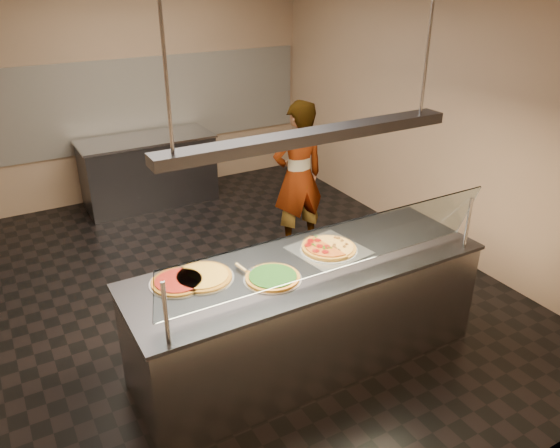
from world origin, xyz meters
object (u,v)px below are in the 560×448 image
pizza_cheese (202,276)px  worker (298,177)px  sneeze_guard (335,248)px  prep_table (149,171)px  perforated_tray (328,249)px  half_pizza_pepperoni (317,249)px  pizza_tomato (178,281)px  pizza_spatula (248,268)px  serving_counter (307,313)px  heat_lamp_housing (311,136)px  half_pizza_sausage (339,244)px  pizza_spinach (272,277)px

pizza_cheese → worker: worker is taller
sneeze_guard → prep_table: sneeze_guard is taller
sneeze_guard → perforated_tray: (0.26, 0.45, -0.29)m
half_pizza_pepperoni → pizza_tomato: half_pizza_pepperoni is taller
half_pizza_pepperoni → pizza_spatula: 0.61m
serving_counter → heat_lamp_housing: size_ratio=1.24×
half_pizza_sausage → sneeze_guard: bearing=-129.5°
pizza_cheese → pizza_spinach: bearing=-31.2°
prep_table → half_pizza_sausage: bearing=-83.1°
half_pizza_sausage → pizza_cheese: half_pizza_sausage is taller
perforated_tray → half_pizza_pepperoni: bearing=179.2°
pizza_spatula → prep_table: bearing=84.5°
perforated_tray → pizza_spinach: pizza_spinach is taller
sneeze_guard → pizza_tomato: size_ratio=6.16×
half_pizza_pepperoni → pizza_cheese: size_ratio=1.00×
worker → heat_lamp_housing: (-1.01, -1.81, 1.08)m
serving_counter → worker: (1.01, 1.81, 0.40)m
pizza_spatula → prep_table: size_ratio=0.13×
half_pizza_pepperoni → heat_lamp_housing: heat_lamp_housing is taller
pizza_spinach → pizza_tomato: bearing=155.0°
half_pizza_pepperoni → pizza_spinach: (-0.50, -0.17, -0.02)m
pizza_tomato → pizza_spatula: pizza_spatula is taller
half_pizza_pepperoni → worker: worker is taller
sneeze_guard → perforated_tray: bearing=59.7°
pizza_tomato → worker: worker is taller
pizza_tomato → pizza_cheese: bearing=-6.8°
serving_counter → prep_table: bearing=91.3°
pizza_spatula → half_pizza_sausage: bearing=-1.1°
perforated_tray → prep_table: perforated_tray is taller
serving_counter → pizza_spinach: size_ratio=6.57×
heat_lamp_housing → worker: bearing=60.8°
perforated_tray → pizza_spatula: (-0.72, 0.02, 0.02)m
heat_lamp_housing → half_pizza_pepperoni: bearing=35.1°
perforated_tray → worker: bearing=66.2°
sneeze_guard → half_pizza_pepperoni: 0.55m
pizza_spinach → pizza_spatula: pizza_spatula is taller
sneeze_guard → pizza_tomato: 1.16m
half_pizza_pepperoni → sneeze_guard: bearing=-109.2°
pizza_spatula → heat_lamp_housing: (0.45, -0.12, 0.99)m
sneeze_guard → half_pizza_sausage: 0.64m
perforated_tray → worker: 1.86m
pizza_spatula → pizza_tomato: bearing=168.2°
pizza_cheese → prep_table: (0.70, 3.71, -0.48)m
worker → pizza_spinach: bearing=54.2°
worker → sneeze_guard: bearing=65.1°
pizza_spinach → pizza_tomato: 0.69m
pizza_spinach → worker: size_ratio=0.25×
pizza_spinach → prep_table: size_ratio=0.25×
serving_counter → pizza_spatula: 0.68m
sneeze_guard → pizza_spatula: 0.70m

